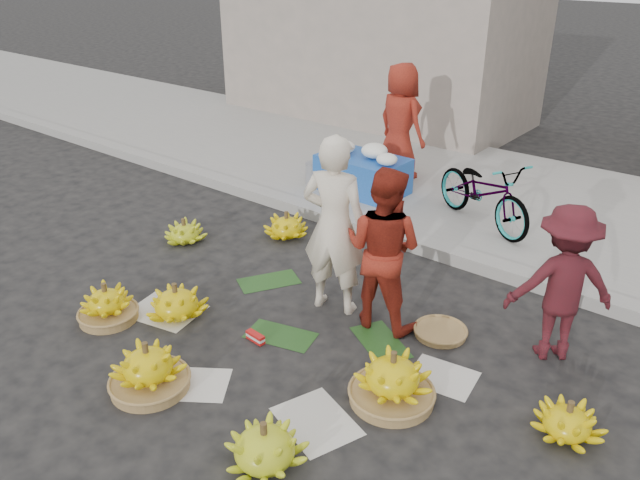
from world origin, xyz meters
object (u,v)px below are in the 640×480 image
Objects in this scene: flower_table at (363,172)px; bicycle at (484,191)px; banana_bunch_4 at (392,380)px; vendor_cream at (334,226)px; banana_bunch_0 at (176,302)px.

bicycle is (1.84, -0.02, 0.15)m from flower_table.
vendor_cream reaches higher than banana_bunch_4.
bicycle is at bearing -112.76° from vendor_cream.
vendor_cream is 2.65m from bicycle.
vendor_cream is 3.05m from flower_table.
banana_bunch_4 is at bearing 6.57° from banana_bunch_0.
banana_bunch_0 is at bearing -173.43° from banana_bunch_4.
flower_table is 0.74× the size of bicycle.
banana_bunch_0 is 3.77m from flower_table.
banana_bunch_0 is at bearing -175.74° from bicycle.
vendor_cream is at bearing -162.30° from bicycle.
bicycle is at bearing 68.61° from banana_bunch_0.
bicycle is (0.36, 2.60, -0.34)m from vendor_cream.
vendor_cream is at bearing 145.57° from banana_bunch_4.
banana_bunch_4 is 1.66m from vendor_cream.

